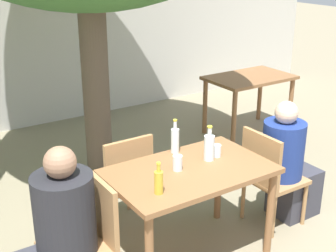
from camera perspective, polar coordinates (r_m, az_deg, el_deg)
cafe_building_wall at (r=6.52m, az=-16.55°, el=11.91°), size 10.00×0.08×2.80m
dining_table_front at (r=3.57m, az=2.65°, el=-6.77°), size 1.23×0.77×0.77m
dining_table_back at (r=6.19m, az=9.87°, el=4.94°), size 1.10×0.70×0.77m
patio_chair_0 at (r=3.30m, az=-9.75°, el=-13.00°), size 0.44×0.44×0.89m
patio_chair_1 at (r=4.15m, az=12.20°, el=-5.68°), size 0.44×0.44×0.89m
patio_chair_2 at (r=4.00m, az=-5.46°, el=-6.33°), size 0.44×0.44×0.89m
person_seated_0 at (r=3.22m, az=-13.58°, el=-13.48°), size 0.60×0.40×1.19m
person_seated_1 at (r=4.31m, az=14.44°, el=-4.81°), size 0.58×0.37×1.13m
water_bottle_0 at (r=3.64m, az=5.04°, el=-2.54°), size 0.08×0.08×0.28m
water_bottle_1 at (r=3.76m, az=0.86°, el=-1.68°), size 0.07×0.07×0.28m
oil_cruet_2 at (r=3.15m, az=-1.15°, el=-6.79°), size 0.06×0.06×0.23m
drinking_glass_0 at (r=3.48m, az=1.17°, el=-4.52°), size 0.07×0.07×0.12m
drinking_glass_1 at (r=3.73m, az=5.96°, el=-3.02°), size 0.07×0.07×0.10m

